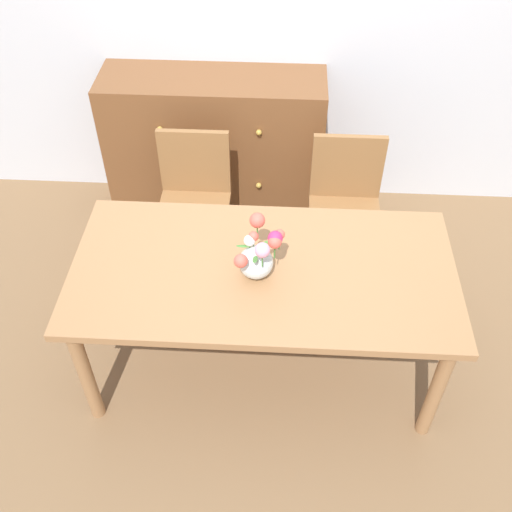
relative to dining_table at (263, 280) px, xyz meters
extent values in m
plane|color=brown|center=(0.00, 0.00, -0.66)|extent=(12.00, 12.00, 0.00)
cube|color=#9E7047|center=(0.00, 0.00, 0.06)|extent=(1.83, 0.91, 0.04)
cylinder|color=#9E7047|center=(-0.83, -0.38, -0.31)|extent=(0.07, 0.07, 0.70)
cylinder|color=#9E7047|center=(0.83, -0.38, -0.31)|extent=(0.07, 0.07, 0.70)
cylinder|color=#9E7047|center=(-0.83, 0.38, -0.31)|extent=(0.07, 0.07, 0.70)
cylinder|color=#9E7047|center=(0.83, 0.38, -0.31)|extent=(0.07, 0.07, 0.70)
cube|color=olive|center=(-0.45, 0.72, -0.20)|extent=(0.42, 0.42, 0.04)
cylinder|color=olive|center=(-0.27, 0.54, -0.44)|extent=(0.04, 0.04, 0.44)
cylinder|color=olive|center=(-0.63, 0.54, -0.44)|extent=(0.04, 0.04, 0.44)
cylinder|color=olive|center=(-0.27, 0.90, -0.44)|extent=(0.04, 0.04, 0.44)
cylinder|color=olive|center=(-0.63, 0.90, -0.44)|extent=(0.04, 0.04, 0.44)
cube|color=olive|center=(-0.45, 0.91, 0.03)|extent=(0.42, 0.04, 0.42)
cube|color=olive|center=(0.45, 0.72, -0.20)|extent=(0.42, 0.42, 0.04)
cylinder|color=olive|center=(0.63, 0.54, -0.44)|extent=(0.04, 0.04, 0.44)
cylinder|color=olive|center=(0.27, 0.54, -0.44)|extent=(0.04, 0.04, 0.44)
cylinder|color=olive|center=(0.63, 0.90, -0.44)|extent=(0.04, 0.04, 0.44)
cylinder|color=olive|center=(0.27, 0.90, -0.44)|extent=(0.04, 0.04, 0.44)
cube|color=olive|center=(0.45, 0.91, 0.03)|extent=(0.42, 0.04, 0.42)
cube|color=brown|center=(-0.38, 1.33, -0.16)|extent=(1.40, 0.44, 1.00)
sphere|color=#B7933D|center=(-0.68, 1.10, 0.12)|extent=(0.04, 0.04, 0.04)
sphere|color=#B7933D|center=(-0.08, 1.10, 0.12)|extent=(0.04, 0.04, 0.04)
sphere|color=#B7933D|center=(-0.68, 1.10, -0.28)|extent=(0.04, 0.04, 0.04)
sphere|color=#B7933D|center=(-0.08, 1.10, -0.28)|extent=(0.04, 0.04, 0.04)
sphere|color=silver|center=(-0.03, -0.04, 0.16)|extent=(0.16, 0.16, 0.16)
sphere|color=#E55B4C|center=(-0.05, -0.01, 0.29)|extent=(0.05, 0.05, 0.05)
cylinder|color=#478438|center=(-0.05, -0.01, 0.25)|extent=(0.01, 0.01, 0.07)
sphere|color=#E55B4C|center=(0.07, -0.01, 0.31)|extent=(0.05, 0.05, 0.05)
cylinder|color=#478438|center=(0.07, -0.01, 0.27)|extent=(0.01, 0.01, 0.09)
sphere|color=#D12D66|center=(0.05, -0.05, 0.33)|extent=(0.07, 0.07, 0.07)
cylinder|color=#478438|center=(0.05, -0.05, 0.27)|extent=(0.01, 0.01, 0.11)
sphere|color=#E55B4C|center=(-0.03, 0.07, 0.32)|extent=(0.07, 0.07, 0.07)
cylinder|color=#478438|center=(-0.03, 0.07, 0.27)|extent=(0.01, 0.01, 0.10)
sphere|color=#E55B4C|center=(0.05, -0.07, 0.32)|extent=(0.06, 0.06, 0.06)
cylinder|color=#478438|center=(0.05, -0.07, 0.27)|extent=(0.01, 0.01, 0.10)
sphere|color=#E55B4C|center=(-0.09, -0.13, 0.25)|extent=(0.06, 0.06, 0.06)
cylinder|color=#478438|center=(-0.09, -0.13, 0.24)|extent=(0.01, 0.01, 0.03)
sphere|color=white|center=(-0.06, -0.02, 0.28)|extent=(0.05, 0.05, 0.05)
cylinder|color=#478438|center=(-0.06, -0.02, 0.25)|extent=(0.01, 0.01, 0.06)
sphere|color=#EA9EBC|center=(0.00, -0.12, 0.32)|extent=(0.07, 0.07, 0.07)
cylinder|color=#478438|center=(0.00, -0.12, 0.27)|extent=(0.01, 0.01, 0.10)
ellipsoid|color=#478438|center=(0.01, -0.01, 0.25)|extent=(0.07, 0.06, 0.01)
ellipsoid|color=#478438|center=(-0.09, -0.03, 0.25)|extent=(0.07, 0.04, 0.02)
ellipsoid|color=#478438|center=(-0.03, -0.12, 0.26)|extent=(0.03, 0.07, 0.03)
ellipsoid|color=#478438|center=(-0.04, 0.04, 0.26)|extent=(0.03, 0.07, 0.04)
camera|label=1|loc=(0.08, -1.96, 2.10)|focal=41.65mm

